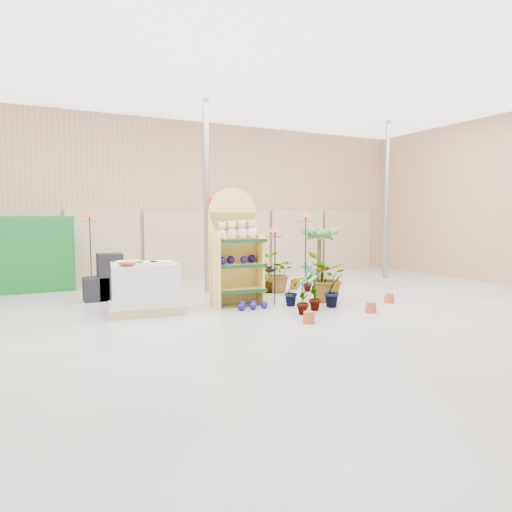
% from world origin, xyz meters
% --- Properties ---
extents(room, '(15.20, 12.10, 4.70)m').
position_xyz_m(room, '(0.00, 0.91, 2.21)').
color(room, gray).
rests_on(room, ground).
extents(display_shelf, '(1.06, 0.75, 2.37)m').
position_xyz_m(display_shelf, '(-0.04, 1.79, 1.08)').
color(display_shelf, '#DFC360').
rests_on(display_shelf, ground).
extents(teddy_bears, '(0.88, 0.23, 0.37)m').
position_xyz_m(teddy_bears, '(-0.01, 1.68, 1.50)').
color(teddy_bears, beige).
rests_on(teddy_bears, display_shelf).
extents(gazing_balls_shelf, '(0.87, 0.30, 0.17)m').
position_xyz_m(gazing_balls_shelf, '(-0.04, 1.66, 0.93)').
color(gazing_balls_shelf, navy).
rests_on(gazing_balls_shelf, display_shelf).
extents(gazing_balls_floor, '(0.63, 0.39, 0.15)m').
position_xyz_m(gazing_balls_floor, '(0.05, 1.22, 0.07)').
color(gazing_balls_floor, navy).
rests_on(gazing_balls_floor, ground).
extents(pallet_stack, '(1.43, 1.25, 0.97)m').
position_xyz_m(pallet_stack, '(-1.87, 1.82, 0.46)').
color(pallet_stack, '#9E8868').
rests_on(pallet_stack, ground).
extents(charcoal_planters, '(0.80, 0.50, 1.00)m').
position_xyz_m(charcoal_planters, '(-2.33, 3.49, 0.42)').
color(charcoal_planters, black).
rests_on(charcoal_planters, ground).
extents(trellis_stock, '(2.00, 0.30, 1.80)m').
position_xyz_m(trellis_stock, '(-3.80, 5.20, 0.90)').
color(trellis_stock, '#0F571E').
rests_on(trellis_stock, ground).
extents(offer_sign, '(0.50, 0.08, 2.20)m').
position_xyz_m(offer_sign, '(0.10, 2.98, 1.57)').
color(offer_sign, gray).
rests_on(offer_sign, ground).
extents(bird_table_front, '(0.34, 0.34, 1.63)m').
position_xyz_m(bird_table_front, '(0.63, 1.31, 1.50)').
color(bird_table_front, black).
rests_on(bird_table_front, ground).
extents(bird_table_right, '(0.34, 0.34, 1.92)m').
position_xyz_m(bird_table_right, '(1.95, 2.25, 1.78)').
color(bird_table_right, black).
rests_on(bird_table_right, ground).
extents(bird_table_back, '(0.34, 0.34, 1.92)m').
position_xyz_m(bird_table_back, '(-2.52, 4.33, 1.78)').
color(bird_table_back, black).
rests_on(bird_table_back, ground).
extents(palm, '(0.70, 0.70, 1.63)m').
position_xyz_m(palm, '(2.57, 2.60, 1.38)').
color(palm, '#483725').
rests_on(palm, ground).
extents(potted_plant_0, '(0.41, 0.47, 0.74)m').
position_xyz_m(potted_plant_0, '(0.68, 0.35, 0.37)').
color(potted_plant_0, '#42772F').
rests_on(potted_plant_0, ground).
extents(potted_plant_1, '(0.40, 0.38, 0.58)m').
position_xyz_m(potted_plant_1, '(0.92, 1.10, 0.29)').
color(potted_plant_1, '#42772F').
rests_on(potted_plant_1, ground).
extents(potted_plant_2, '(1.22, 1.24, 1.04)m').
position_xyz_m(potted_plant_2, '(1.79, 1.14, 0.52)').
color(potted_plant_2, '#42772F').
rests_on(potted_plant_2, ground).
extents(potted_plant_3, '(0.56, 0.56, 0.76)m').
position_xyz_m(potted_plant_3, '(1.83, 1.40, 0.38)').
color(potted_plant_3, '#42772F').
rests_on(potted_plant_3, ground).
extents(potted_plant_4, '(0.40, 0.29, 0.71)m').
position_xyz_m(potted_plant_4, '(2.15, 2.48, 0.36)').
color(potted_plant_4, '#42772F').
rests_on(potted_plant_4, ground).
extents(potted_plant_5, '(0.38, 0.33, 0.60)m').
position_xyz_m(potted_plant_5, '(0.69, 2.01, 0.30)').
color(potted_plant_5, '#42772F').
rests_on(potted_plant_5, ground).
extents(potted_plant_6, '(1.08, 1.03, 0.94)m').
position_xyz_m(potted_plant_6, '(1.40, 2.70, 0.47)').
color(potted_plant_6, '#42772F').
rests_on(potted_plant_6, ground).
extents(potted_plant_8, '(0.47, 0.48, 0.76)m').
position_xyz_m(potted_plant_8, '(1.09, 0.55, 0.38)').
color(potted_plant_8, '#42772F').
rests_on(potted_plant_8, ground).
extents(potted_plant_9, '(0.40, 0.35, 0.65)m').
position_xyz_m(potted_plant_9, '(1.59, 0.66, 0.33)').
color(potted_plant_9, '#42772F').
rests_on(potted_plant_9, ground).
extents(potted_plant_11, '(0.52, 0.52, 0.66)m').
position_xyz_m(potted_plant_11, '(1.25, 2.74, 0.33)').
color(potted_plant_11, '#42772F').
rests_on(potted_plant_11, ground).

